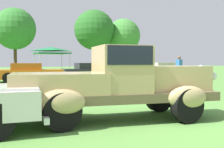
{
  "coord_description": "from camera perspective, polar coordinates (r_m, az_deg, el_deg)",
  "views": [
    {
      "loc": [
        -3.58,
        -5.3,
        1.36
      ],
      "look_at": [
        -0.29,
        1.47,
        1.01
      ],
      "focal_mm": 44.58,
      "sensor_mm": 36.0,
      "label": 1
    }
  ],
  "objects": [
    {
      "name": "treeline_mid_left",
      "position": [
        41.22,
        -19.31,
        8.73
      ],
      "size": [
        5.77,
        5.77,
        8.72
      ],
      "color": "#47331E",
      "rests_on": "ground_plane"
    },
    {
      "name": "canopy_tent_center_field",
      "position": [
        27.3,
        -12.3,
        4.85
      ],
      "size": [
        3.08,
        3.08,
        2.71
      ],
      "color": "#B7B7BC",
      "rests_on": "ground_plane"
    },
    {
      "name": "spectator_near_truck",
      "position": [
        18.42,
        13.59,
        1.21
      ],
      "size": [
        0.27,
        0.42,
        1.69
      ],
      "color": "#7F7056",
      "rests_on": "ground_plane"
    },
    {
      "name": "show_car_orange",
      "position": [
        19.08,
        -16.82,
        0.28
      ],
      "size": [
        4.48,
        2.16,
        1.22
      ],
      "color": "orange",
      "rests_on": "ground_plane"
    },
    {
      "name": "treeline_mid_right",
      "position": [
        44.79,
        2.37,
        7.86
      ],
      "size": [
        5.35,
        5.35,
        8.1
      ],
      "color": "#47331E",
      "rests_on": "ground_plane"
    },
    {
      "name": "ground_plane",
      "position": [
        6.54,
        8.03,
        -9.35
      ],
      "size": [
        120.0,
        120.0,
        0.0
      ],
      "primitive_type": "plane",
      "color": "#568C3D"
    },
    {
      "name": "show_car_cream",
      "position": [
        23.84,
        10.27,
        0.81
      ],
      "size": [
        4.66,
        2.28,
        1.22
      ],
      "color": "beige",
      "rests_on": "ground_plane"
    },
    {
      "name": "feature_pickup_truck",
      "position": [
        6.39,
        1.04,
        -1.72
      ],
      "size": [
        4.77,
        2.43,
        1.7
      ],
      "color": "brown",
      "rests_on": "ground_plane"
    },
    {
      "name": "treeline_center",
      "position": [
        42.8,
        -3.67,
        9.0
      ],
      "size": [
        6.09,
        6.09,
        9.14
      ],
      "color": "#47331E",
      "rests_on": "ground_plane"
    },
    {
      "name": "show_car_charcoal",
      "position": [
        20.5,
        -4.36,
        0.54
      ],
      "size": [
        4.31,
        1.91,
        1.22
      ],
      "color": "#28282D",
      "rests_on": "ground_plane"
    }
  ]
}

